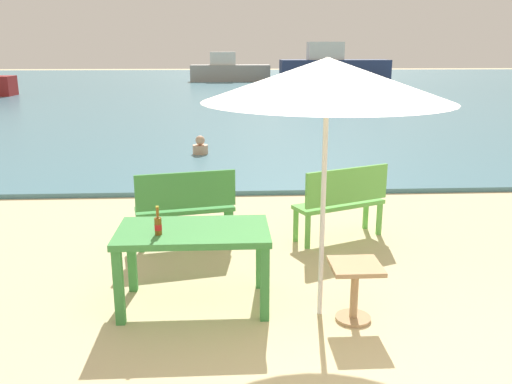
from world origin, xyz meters
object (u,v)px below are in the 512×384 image
object	(u,v)px
bench_green_right	(185,203)
boat_sailboat	(333,68)
swimmer_person	(200,147)
bench_green_left	(342,199)
patio_umbrella	(327,80)
beer_bottle_amber	(158,225)
boat_cargo_ship	(229,71)
side_table_wood	(355,284)
picnic_table_green	(193,240)

from	to	relation	value
bench_green_right	boat_sailboat	bearing A→B (deg)	75.75
swimmer_person	bench_green_left	bearing A→B (deg)	-69.52
patio_umbrella	bench_green_right	size ratio (longest dim) A/B	1.84
swimmer_person	boat_sailboat	xyz separation A→B (m)	(7.86, 25.10, 0.80)
beer_bottle_amber	bench_green_right	bearing A→B (deg)	86.42
beer_bottle_amber	boat_cargo_ship	xyz separation A→B (m)	(0.86, 33.84, -0.05)
patio_umbrella	swimmer_person	xyz separation A→B (m)	(-1.42, 7.38, -1.88)
beer_bottle_amber	side_table_wood	distance (m)	1.82
picnic_table_green	beer_bottle_amber	world-z (taller)	beer_bottle_amber
picnic_table_green	beer_bottle_amber	size ratio (longest dim) A/B	5.28
bench_green_right	patio_umbrella	bearing A→B (deg)	-53.84
patio_umbrella	bench_green_right	distance (m)	2.77
beer_bottle_amber	side_table_wood	xyz separation A→B (m)	(1.74, -0.25, -0.50)
swimmer_person	patio_umbrella	bearing A→B (deg)	-79.10
picnic_table_green	side_table_wood	size ratio (longest dim) A/B	2.59
boat_sailboat	boat_cargo_ship	xyz separation A→B (m)	(-7.03, 1.47, -0.24)
beer_bottle_amber	bench_green_left	bearing A→B (deg)	41.68
patio_umbrella	bench_green_left	xyz separation A→B (m)	(0.61, 1.95, -1.58)
bench_green_right	picnic_table_green	bearing A→B (deg)	-83.15
beer_bottle_amber	bench_green_left	world-z (taller)	beer_bottle_amber
patio_umbrella	bench_green_left	distance (m)	2.58
side_table_wood	bench_green_right	xyz separation A→B (m)	(-1.63, 1.98, 0.19)
picnic_table_green	boat_sailboat	xyz separation A→B (m)	(7.59, 32.23, 0.39)
boat_cargo_ship	swimmer_person	bearing A→B (deg)	-91.79
beer_bottle_amber	bench_green_right	world-z (taller)	beer_bottle_amber
swimmer_person	boat_cargo_ship	distance (m)	26.59
swimmer_person	side_table_wood	bearing A→B (deg)	-77.23
beer_bottle_amber	patio_umbrella	world-z (taller)	patio_umbrella
bench_green_left	boat_cargo_ship	size ratio (longest dim) A/B	0.23
bench_green_left	boat_cargo_ship	bearing A→B (deg)	92.15
patio_umbrella	side_table_wood	size ratio (longest dim) A/B	4.26
picnic_table_green	swimmer_person	distance (m)	7.15
boat_sailboat	boat_cargo_ship	distance (m)	7.18
patio_umbrella	side_table_wood	xyz separation A→B (m)	(0.28, -0.14, -1.76)
bench_green_left	patio_umbrella	bearing A→B (deg)	-107.33
bench_green_right	swimmer_person	xyz separation A→B (m)	(-0.08, 5.54, -0.30)
bench_green_right	boat_cargo_ship	bearing A→B (deg)	88.65
boat_cargo_ship	patio_umbrella	bearing A→B (deg)	-89.00
picnic_table_green	boat_cargo_ship	xyz separation A→B (m)	(0.56, 33.70, 0.15)
beer_bottle_amber	side_table_wood	world-z (taller)	beer_bottle_amber
bench_green_right	bench_green_left	bearing A→B (deg)	3.10
boat_sailboat	side_table_wood	bearing A→B (deg)	-100.68
beer_bottle_amber	boat_sailboat	size ratio (longest dim) A/B	0.04
patio_umbrella	boat_cargo_ship	world-z (taller)	patio_umbrella
bench_green_right	boat_sailboat	size ratio (longest dim) A/B	0.17
picnic_table_green	bench_green_left	size ratio (longest dim) A/B	1.13
side_table_wood	bench_green_left	distance (m)	2.12
beer_bottle_amber	boat_cargo_ship	distance (m)	33.85
boat_cargo_ship	picnic_table_green	bearing A→B (deg)	-90.96
side_table_wood	bench_green_right	size ratio (longest dim) A/B	0.43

